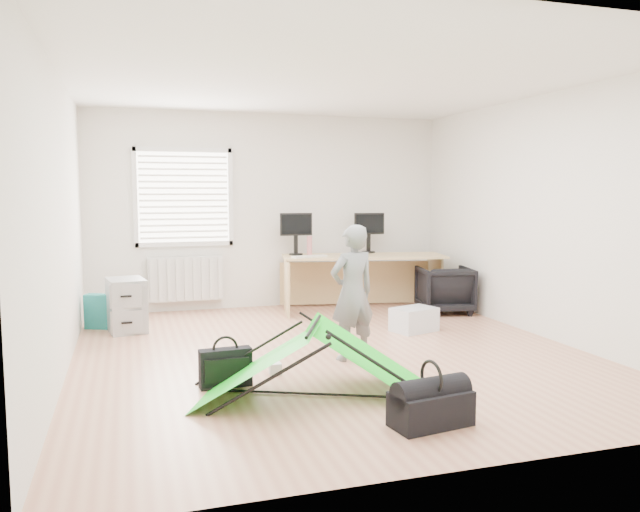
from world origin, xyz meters
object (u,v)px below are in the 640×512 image
object	(u,v)px
monitor_right	(369,238)
duffel_bag	(431,409)
thermos	(309,245)
monitor_left	(296,240)
filing_cabinet	(126,305)
storage_crate	(414,319)
office_chair	(445,290)
laptop_bag	(226,368)
kite	(314,361)
desk	(363,282)
person	(352,293)

from	to	relation	value
monitor_right	duffel_bag	world-z (taller)	monitor_right
thermos	monitor_left	bearing A→B (deg)	-176.55
filing_cabinet	monitor_left	xyz separation A→B (m)	(2.25, 0.75, 0.66)
filing_cabinet	storage_crate	size ratio (longest dim) A/B	1.26
monitor_right	office_chair	world-z (taller)	monitor_right
monitor_right	storage_crate	bearing A→B (deg)	-90.09
laptop_bag	duffel_bag	world-z (taller)	laptop_bag
monitor_right	kite	distance (m)	4.13
office_chair	desk	bearing A→B (deg)	-17.99
kite	laptop_bag	size ratio (longest dim) A/B	4.23
filing_cabinet	thermos	size ratio (longest dim) A/B	2.40
filing_cabinet	office_chair	size ratio (longest dim) A/B	0.90
monitor_right	thermos	world-z (taller)	monitor_right
person	kite	size ratio (longest dim) A/B	0.72
monitor_left	person	size ratio (longest dim) A/B	0.34
monitor_left	duffel_bag	world-z (taller)	monitor_left
office_chair	storage_crate	bearing A→B (deg)	56.97
office_chair	thermos	bearing A→B (deg)	-16.02
monitor_left	storage_crate	xyz separation A→B (m)	(0.96, -1.74, -0.83)
laptop_bag	office_chair	bearing A→B (deg)	31.73
person	laptop_bag	world-z (taller)	person
monitor_right	laptop_bag	bearing A→B (deg)	-125.05
desk	duffel_bag	bearing A→B (deg)	-94.73
monitor_right	laptop_bag	size ratio (longest dim) A/B	1.01
desk	office_chair	xyz separation A→B (m)	(0.96, -0.55, -0.06)
duffel_bag	person	bearing A→B (deg)	78.97
storage_crate	person	bearing A→B (deg)	-139.93
filing_cabinet	thermos	bearing A→B (deg)	8.17
filing_cabinet	storage_crate	bearing A→B (deg)	-26.28
desk	person	xyz separation A→B (m)	(-1.04, -2.37, 0.28)
person	duffel_bag	size ratio (longest dim) A/B	2.34
office_chair	person	world-z (taller)	person
desk	filing_cabinet	size ratio (longest dim) A/B	3.57
thermos	office_chair	distance (m)	1.94
person	kite	distance (m)	1.20
storage_crate	kite	bearing A→B (deg)	-133.69
kite	laptop_bag	distance (m)	0.79
monitor_right	filing_cabinet	bearing A→B (deg)	-163.66
thermos	laptop_bag	world-z (taller)	thermos
monitor_left	office_chair	xyz separation A→B (m)	(1.84, -0.85, -0.65)
office_chair	storage_crate	size ratio (longest dim) A/B	1.40
desk	thermos	bearing A→B (deg)	165.38
filing_cabinet	monitor_right	size ratio (longest dim) A/B	1.42
duffel_bag	office_chair	bearing A→B (deg)	51.50
desk	filing_cabinet	xyz separation A→B (m)	(-3.13, -0.45, -0.07)
person	office_chair	bearing A→B (deg)	-150.42
desk	laptop_bag	bearing A→B (deg)	-119.15
duffel_bag	storage_crate	bearing A→B (deg)	57.73
storage_crate	duffel_bag	world-z (taller)	storage_crate
filing_cabinet	person	world-z (taller)	person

